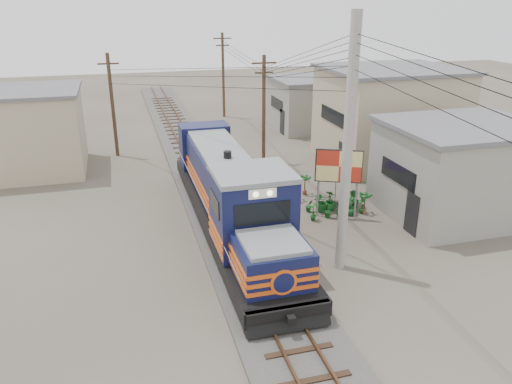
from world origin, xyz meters
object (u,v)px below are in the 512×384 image
object	(u,v)px
locomotive	(231,196)
market_umbrella	(337,168)
vendor	(346,177)
billboard	(339,168)

from	to	relation	value
locomotive	market_umbrella	size ratio (longest dim) A/B	5.84
market_umbrella	vendor	xyz separation A→B (m)	(1.40, 1.67, -1.22)
locomotive	billboard	bearing A→B (deg)	1.32
locomotive	vendor	world-z (taller)	locomotive
market_umbrella	vendor	bearing A→B (deg)	50.05
locomotive	market_umbrella	world-z (taller)	locomotive
billboard	market_umbrella	world-z (taller)	billboard
billboard	market_umbrella	xyz separation A→B (m)	(0.57, 1.41, -0.51)
locomotive	vendor	xyz separation A→B (m)	(7.38, 3.20, -0.91)
billboard	vendor	distance (m)	4.04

